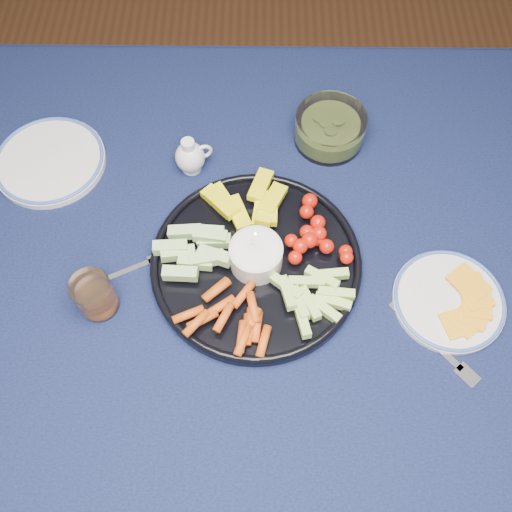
{
  "coord_description": "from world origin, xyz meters",
  "views": [
    {
      "loc": [
        -0.1,
        -0.46,
        1.64
      ],
      "look_at": [
        -0.11,
        -0.01,
        0.78
      ],
      "focal_mm": 40.0,
      "sensor_mm": 36.0,
      "label": 1
    }
  ],
  "objects_px": {
    "crudite_platter": "(254,261)",
    "pickle_bowl": "(330,129)",
    "dining_table": "(312,283)",
    "juice_tumbler": "(96,296)",
    "side_plate_extra": "(50,161)",
    "creamer_pitcher": "(191,157)",
    "cheese_plate": "(449,300)"
  },
  "relations": [
    {
      "from": "cheese_plate",
      "to": "side_plate_extra",
      "type": "bearing_deg",
      "value": 158.69
    },
    {
      "from": "dining_table",
      "to": "crudite_platter",
      "type": "xyz_separation_m",
      "value": [
        -0.11,
        -0.01,
        0.11
      ]
    },
    {
      "from": "crudite_platter",
      "to": "juice_tumbler",
      "type": "relative_size",
      "value": 4.67
    },
    {
      "from": "pickle_bowl",
      "to": "juice_tumbler",
      "type": "distance_m",
      "value": 0.54
    },
    {
      "from": "creamer_pitcher",
      "to": "juice_tumbler",
      "type": "relative_size",
      "value": 1.0
    },
    {
      "from": "crudite_platter",
      "to": "side_plate_extra",
      "type": "xyz_separation_m",
      "value": [
        -0.4,
        0.22,
        -0.01
      ]
    },
    {
      "from": "crudite_platter",
      "to": "cheese_plate",
      "type": "distance_m",
      "value": 0.34
    },
    {
      "from": "dining_table",
      "to": "pickle_bowl",
      "type": "relative_size",
      "value": 12.18
    },
    {
      "from": "dining_table",
      "to": "creamer_pitcher",
      "type": "height_order",
      "value": "creamer_pitcher"
    },
    {
      "from": "juice_tumbler",
      "to": "crudite_platter",
      "type": "bearing_deg",
      "value": 16.07
    },
    {
      "from": "pickle_bowl",
      "to": "juice_tumbler",
      "type": "xyz_separation_m",
      "value": [
        -0.4,
        -0.36,
        0.01
      ]
    },
    {
      "from": "creamer_pitcher",
      "to": "juice_tumbler",
      "type": "bearing_deg",
      "value": -115.61
    },
    {
      "from": "crudite_platter",
      "to": "cheese_plate",
      "type": "height_order",
      "value": "crudite_platter"
    },
    {
      "from": "crudite_platter",
      "to": "creamer_pitcher",
      "type": "xyz_separation_m",
      "value": [
        -0.12,
        0.21,
        0.01
      ]
    },
    {
      "from": "crudite_platter",
      "to": "dining_table",
      "type": "bearing_deg",
      "value": 5.62
    },
    {
      "from": "cheese_plate",
      "to": "side_plate_extra",
      "type": "xyz_separation_m",
      "value": [
        -0.73,
        0.28,
        -0.0
      ]
    },
    {
      "from": "juice_tumbler",
      "to": "side_plate_extra",
      "type": "xyz_separation_m",
      "value": [
        -0.14,
        0.29,
        -0.03
      ]
    },
    {
      "from": "pickle_bowl",
      "to": "dining_table",
      "type": "bearing_deg",
      "value": -97.26
    },
    {
      "from": "dining_table",
      "to": "side_plate_extra",
      "type": "relative_size",
      "value": 7.84
    },
    {
      "from": "dining_table",
      "to": "pickle_bowl",
      "type": "distance_m",
      "value": 0.3
    },
    {
      "from": "dining_table",
      "to": "cheese_plate",
      "type": "distance_m",
      "value": 0.25
    },
    {
      "from": "dining_table",
      "to": "juice_tumbler",
      "type": "xyz_separation_m",
      "value": [
        -0.37,
        -0.09,
        0.12
      ]
    },
    {
      "from": "cheese_plate",
      "to": "crudite_platter",
      "type": "bearing_deg",
      "value": 168.96
    },
    {
      "from": "crudite_platter",
      "to": "cheese_plate",
      "type": "relative_size",
      "value": 1.94
    },
    {
      "from": "crudite_platter",
      "to": "juice_tumbler",
      "type": "height_order",
      "value": "crudite_platter"
    },
    {
      "from": "juice_tumbler",
      "to": "side_plate_extra",
      "type": "relative_size",
      "value": 0.37
    },
    {
      "from": "pickle_bowl",
      "to": "side_plate_extra",
      "type": "distance_m",
      "value": 0.55
    },
    {
      "from": "creamer_pitcher",
      "to": "cheese_plate",
      "type": "height_order",
      "value": "creamer_pitcher"
    },
    {
      "from": "side_plate_extra",
      "to": "juice_tumbler",
      "type": "bearing_deg",
      "value": -65.12
    },
    {
      "from": "dining_table",
      "to": "side_plate_extra",
      "type": "distance_m",
      "value": 0.56
    },
    {
      "from": "crudite_platter",
      "to": "pickle_bowl",
      "type": "distance_m",
      "value": 0.32
    },
    {
      "from": "pickle_bowl",
      "to": "side_plate_extra",
      "type": "relative_size",
      "value": 0.64
    }
  ]
}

